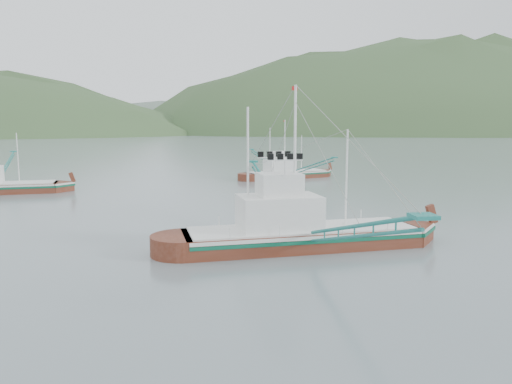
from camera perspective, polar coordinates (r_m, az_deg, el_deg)
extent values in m
plane|color=slate|center=(35.03, 1.23, -6.53)|extent=(1200.00, 1200.00, 0.00)
cube|color=#592212|center=(35.60, 5.21, -5.96)|extent=(16.99, 6.30, 2.21)
cube|color=silver|center=(35.39, 5.23, -4.48)|extent=(16.67, 6.35, 0.24)
cube|color=#0C563B|center=(35.45, 5.22, -4.92)|extent=(16.67, 6.37, 0.24)
cube|color=silver|center=(35.34, 5.23, -4.13)|extent=(16.14, 5.98, 0.13)
cube|color=silver|center=(34.62, 2.65, -2.40)|extent=(5.90, 4.15, 2.43)
cube|color=silver|center=(34.32, 2.68, 0.87)|extent=(3.14, 2.75, 1.55)
cylinder|color=white|center=(34.48, 4.46, 3.84)|extent=(0.18, 0.18, 9.95)
cylinder|color=white|center=(33.66, -0.93, 2.49)|extent=(0.15, 0.15, 8.46)
cylinder|color=white|center=(36.00, 10.30, 1.52)|extent=(0.13, 0.13, 6.97)
cube|color=#592212|center=(79.68, 3.56, 1.71)|extent=(13.94, 8.24, 1.81)
cube|color=silver|center=(79.60, 3.56, 2.26)|extent=(13.71, 8.21, 0.20)
cube|color=#0C563B|center=(79.62, 3.56, 2.10)|extent=(13.72, 8.22, 0.20)
cube|color=silver|center=(79.58, 3.56, 2.39)|extent=(13.24, 7.82, 0.11)
cube|color=silver|center=(78.80, 2.73, 3.04)|extent=(5.25, 4.32, 1.99)
cube|color=silver|center=(78.68, 2.74, 4.22)|extent=(2.91, 2.70, 1.26)
cylinder|color=white|center=(79.06, 3.31, 5.28)|extent=(0.14, 0.14, 8.13)
cylinder|color=white|center=(77.72, 1.60, 4.80)|extent=(0.13, 0.13, 6.91)
cylinder|color=white|center=(80.82, 5.22, 4.45)|extent=(0.11, 0.11, 5.69)
cylinder|color=white|center=(69.47, -25.56, 3.51)|extent=(0.12, 0.12, 6.31)
ellipsoid|color=#355129|center=(524.37, 20.86, 6.42)|extent=(684.00, 432.00, 306.00)
ellipsoid|color=slate|center=(594.65, -3.78, 7.03)|extent=(960.00, 400.00, 240.00)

